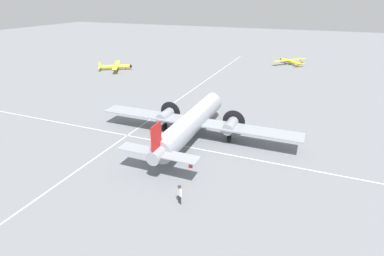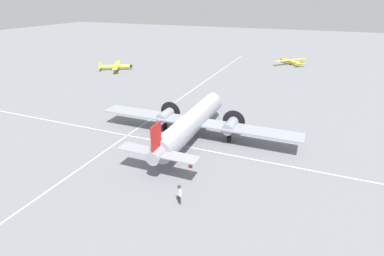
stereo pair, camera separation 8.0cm
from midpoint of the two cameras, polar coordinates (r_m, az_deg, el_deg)
name	(u,v)px [view 2 (the right image)]	position (r m, az deg, el deg)	size (l,w,h in m)	color
ground_plane	(192,140)	(38.31, 0.06, -2.28)	(300.00, 300.00, 0.00)	slate
apron_line_eastwest	(186,146)	(36.66, -1.13, -3.54)	(120.00, 0.16, 0.01)	silver
apron_line_northsouth	(136,130)	(41.94, -10.64, -0.31)	(0.16, 120.00, 0.01)	silver
airliner_main	(193,121)	(37.62, 0.29, 1.42)	(26.63, 19.95, 5.77)	#9399A3
crew_foreground	(179,193)	(26.69, -2.36, -12.21)	(0.54, 0.42, 1.83)	#2D2D33
suitcase_near_door	(191,166)	(32.19, -0.21, -7.21)	(0.40, 0.14, 0.53)	maroon
light_aircraft_distant	(291,61)	(86.60, 18.29, 11.97)	(8.25, 8.52, 2.04)	yellow
light_aircraft_taxiing	(116,66)	(78.46, -14.20, 11.31)	(7.94, 10.05, 2.10)	yellow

